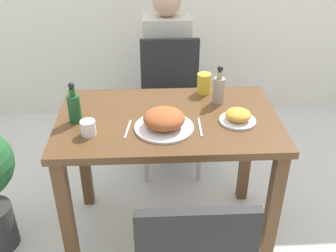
{
  "coord_description": "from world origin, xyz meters",
  "views": [
    {
      "loc": [
        -0.08,
        -1.67,
        1.72
      ],
      "look_at": [
        0.0,
        0.0,
        0.72
      ],
      "focal_mm": 42.0,
      "sensor_mm": 36.0,
      "label": 1
    }
  ],
  "objects_px": {
    "side_plate": "(238,117)",
    "juice_glass": "(204,83)",
    "drink_cup": "(88,128)",
    "condiment_bottle": "(74,107)",
    "food_plate": "(164,121)",
    "person_figure": "(167,68)",
    "sauce_bottle": "(219,89)",
    "chair_far": "(171,99)"
  },
  "relations": [
    {
      "from": "juice_glass",
      "to": "side_plate",
      "type": "bearing_deg",
      "value": -69.44
    },
    {
      "from": "condiment_bottle",
      "to": "food_plate",
      "type": "bearing_deg",
      "value": -11.73
    },
    {
      "from": "condiment_bottle",
      "to": "sauce_bottle",
      "type": "bearing_deg",
      "value": 12.94
    },
    {
      "from": "chair_far",
      "to": "food_plate",
      "type": "relative_size",
      "value": 3.19
    },
    {
      "from": "juice_glass",
      "to": "condiment_bottle",
      "type": "height_order",
      "value": "condiment_bottle"
    },
    {
      "from": "condiment_bottle",
      "to": "chair_far",
      "type": "bearing_deg",
      "value": 56.38
    },
    {
      "from": "drink_cup",
      "to": "food_plate",
      "type": "bearing_deg",
      "value": 6.04
    },
    {
      "from": "chair_far",
      "to": "drink_cup",
      "type": "xyz_separation_m",
      "value": [
        -0.42,
        -0.87,
        0.31
      ]
    },
    {
      "from": "side_plate",
      "to": "sauce_bottle",
      "type": "relative_size",
      "value": 0.86
    },
    {
      "from": "drink_cup",
      "to": "sauce_bottle",
      "type": "distance_m",
      "value": 0.7
    },
    {
      "from": "sauce_bottle",
      "to": "condiment_bottle",
      "type": "bearing_deg",
      "value": -167.06
    },
    {
      "from": "side_plate",
      "to": "condiment_bottle",
      "type": "bearing_deg",
      "value": 176.89
    },
    {
      "from": "side_plate",
      "to": "juice_glass",
      "type": "distance_m",
      "value": 0.35
    },
    {
      "from": "chair_far",
      "to": "condiment_bottle",
      "type": "relative_size",
      "value": 4.34
    },
    {
      "from": "drink_cup",
      "to": "side_plate",
      "type": "bearing_deg",
      "value": 6.66
    },
    {
      "from": "person_figure",
      "to": "side_plate",
      "type": "bearing_deg",
      "value": -75.93
    },
    {
      "from": "food_plate",
      "to": "drink_cup",
      "type": "relative_size",
      "value": 3.93
    },
    {
      "from": "chair_far",
      "to": "drink_cup",
      "type": "relative_size",
      "value": 12.55
    },
    {
      "from": "food_plate",
      "to": "sauce_bottle",
      "type": "xyz_separation_m",
      "value": [
        0.29,
        0.25,
        0.04
      ]
    },
    {
      "from": "drink_cup",
      "to": "sauce_bottle",
      "type": "bearing_deg",
      "value": 24.31
    },
    {
      "from": "sauce_bottle",
      "to": "condiment_bottle",
      "type": "height_order",
      "value": "same"
    },
    {
      "from": "condiment_bottle",
      "to": "person_figure",
      "type": "xyz_separation_m",
      "value": [
        0.49,
        1.1,
        -0.27
      ]
    },
    {
      "from": "food_plate",
      "to": "person_figure",
      "type": "distance_m",
      "value": 1.21
    },
    {
      "from": "side_plate",
      "to": "drink_cup",
      "type": "bearing_deg",
      "value": -173.34
    },
    {
      "from": "side_plate",
      "to": "juice_glass",
      "type": "xyz_separation_m",
      "value": [
        -0.12,
        0.33,
        0.03
      ]
    },
    {
      "from": "food_plate",
      "to": "sauce_bottle",
      "type": "bearing_deg",
      "value": 40.64
    },
    {
      "from": "chair_far",
      "to": "person_figure",
      "type": "height_order",
      "value": "person_figure"
    },
    {
      "from": "person_figure",
      "to": "condiment_bottle",
      "type": "bearing_deg",
      "value": -114.07
    },
    {
      "from": "side_plate",
      "to": "drink_cup",
      "type": "height_order",
      "value": "drink_cup"
    },
    {
      "from": "food_plate",
      "to": "condiment_bottle",
      "type": "xyz_separation_m",
      "value": [
        -0.42,
        0.09,
        0.04
      ]
    },
    {
      "from": "side_plate",
      "to": "juice_glass",
      "type": "relative_size",
      "value": 1.58
    },
    {
      "from": "food_plate",
      "to": "sauce_bottle",
      "type": "distance_m",
      "value": 0.39
    },
    {
      "from": "sauce_bottle",
      "to": "person_figure",
      "type": "bearing_deg",
      "value": 103.47
    },
    {
      "from": "sauce_bottle",
      "to": "food_plate",
      "type": "bearing_deg",
      "value": -139.36
    },
    {
      "from": "food_plate",
      "to": "side_plate",
      "type": "relative_size",
      "value": 1.58
    },
    {
      "from": "drink_cup",
      "to": "sauce_bottle",
      "type": "relative_size",
      "value": 0.35
    },
    {
      "from": "side_plate",
      "to": "drink_cup",
      "type": "distance_m",
      "value": 0.7
    },
    {
      "from": "juice_glass",
      "to": "person_figure",
      "type": "distance_m",
      "value": 0.86
    },
    {
      "from": "side_plate",
      "to": "drink_cup",
      "type": "relative_size",
      "value": 2.48
    },
    {
      "from": "chair_far",
      "to": "drink_cup",
      "type": "height_order",
      "value": "chair_far"
    },
    {
      "from": "chair_far",
      "to": "side_plate",
      "type": "xyz_separation_m",
      "value": [
        0.28,
        -0.79,
        0.3
      ]
    },
    {
      "from": "condiment_bottle",
      "to": "drink_cup",
      "type": "bearing_deg",
      "value": -58.22
    }
  ]
}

